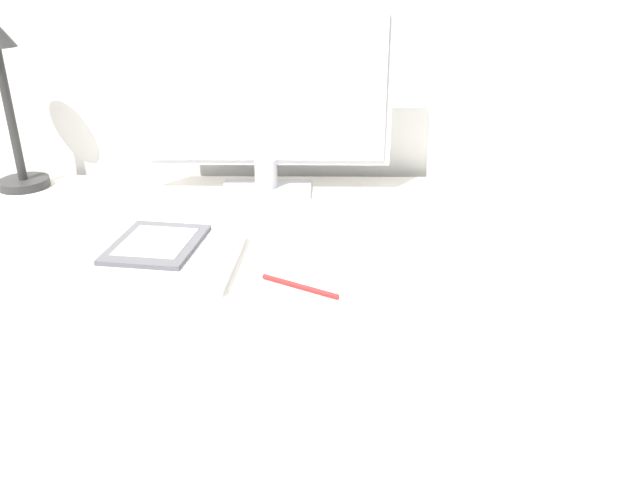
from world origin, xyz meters
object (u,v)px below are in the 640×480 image
pen (300,286)px  desk_lamp (5,91)px  monitor (263,98)px  keyboard (503,276)px  ereader (156,244)px  laptop (146,258)px

pen → desk_lamp: bearing=144.0°
monitor → pen: (0.10, -0.47, -0.21)m
keyboard → ereader: bearing=172.6°
laptop → pen: laptop is taller
ereader → pen: bearing=-23.4°
ereader → pen: (0.26, -0.11, -0.02)m
laptop → ereader: bearing=58.9°
monitor → desk_lamp: (-0.58, 0.02, 0.01)m
pen → keyboard: bearing=5.9°
laptop → pen: bearing=-18.0°
keyboard → pen: size_ratio=2.01×
keyboard → desk_lamp: bearing=155.9°
monitor → pen: monitor is taller
laptop → desk_lamp: size_ratio=0.87×
ereader → keyboard: bearing=-7.4°
laptop → ereader: ereader is taller
desk_lamp → keyboard: bearing=-24.1°
pen → ereader: bearing=156.6°
monitor → desk_lamp: 0.58m
laptop → desk_lamp: bearing=134.8°
keyboard → desk_lamp: 1.14m
pen → monitor: bearing=101.7°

